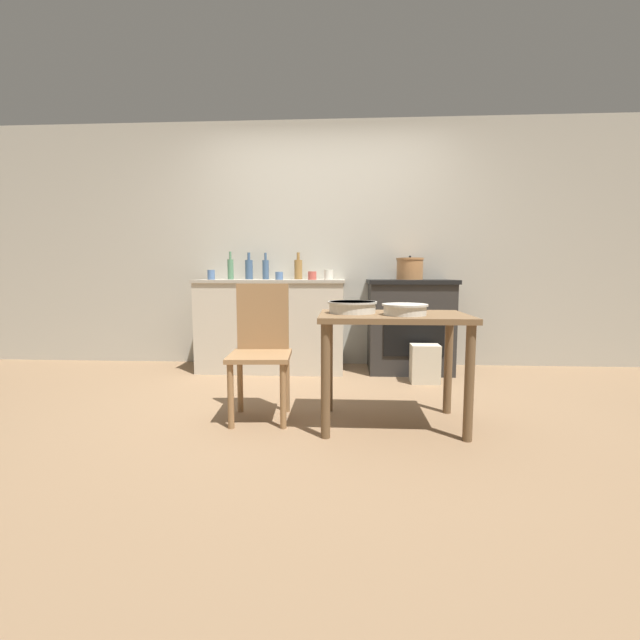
# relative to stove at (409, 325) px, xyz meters

# --- Properties ---
(ground_plane) EXTENTS (14.00, 14.00, 0.00)m
(ground_plane) POSITION_rel_stove_xyz_m (-0.85, -1.26, -0.46)
(ground_plane) COLOR #896B4C
(wall_back) EXTENTS (8.00, 0.07, 2.55)m
(wall_back) POSITION_rel_stove_xyz_m (-0.85, 0.32, 0.82)
(wall_back) COLOR #B2AD9E
(wall_back) RESTS_ON ground_plane
(counter_cabinet) EXTENTS (1.47, 0.63, 0.91)m
(counter_cabinet) POSITION_rel_stove_xyz_m (-1.38, -0.01, -0.00)
(counter_cabinet) COLOR beige
(counter_cabinet) RESTS_ON ground_plane
(stove) EXTENTS (0.84, 0.62, 0.91)m
(stove) POSITION_rel_stove_xyz_m (0.00, 0.00, 0.00)
(stove) COLOR #2D2B28
(stove) RESTS_ON ground_plane
(work_table) EXTENTS (0.93, 0.60, 0.72)m
(work_table) POSITION_rel_stove_xyz_m (-0.34, -1.56, 0.14)
(work_table) COLOR brown
(work_table) RESTS_ON ground_plane
(chair) EXTENTS (0.43, 0.43, 0.91)m
(chair) POSITION_rel_stove_xyz_m (-1.21, -1.45, 0.02)
(chair) COLOR #997047
(chair) RESTS_ON ground_plane
(flour_sack) EXTENTS (0.25, 0.18, 0.35)m
(flour_sack) POSITION_rel_stove_xyz_m (0.07, -0.48, -0.29)
(flour_sack) COLOR beige
(flour_sack) RESTS_ON ground_plane
(stock_pot) EXTENTS (0.27, 0.27, 0.24)m
(stock_pot) POSITION_rel_stove_xyz_m (0.00, 0.08, 0.56)
(stock_pot) COLOR #B77A47
(stock_pot) RESTS_ON stove
(mixing_bowl_large) EXTENTS (0.28, 0.28, 0.07)m
(mixing_bowl_large) POSITION_rel_stove_xyz_m (-0.28, -1.65, 0.30)
(mixing_bowl_large) COLOR silver
(mixing_bowl_large) RESTS_ON work_table
(mixing_bowl_small) EXTENTS (0.32, 0.32, 0.07)m
(mixing_bowl_small) POSITION_rel_stove_xyz_m (-0.60, -1.53, 0.31)
(mixing_bowl_small) COLOR silver
(mixing_bowl_small) RESTS_ON work_table
(bottle_far_left) EXTENTS (0.06, 0.06, 0.28)m
(bottle_far_left) POSITION_rel_stove_xyz_m (-1.81, 0.03, 0.56)
(bottle_far_left) COLOR #517F5B
(bottle_far_left) RESTS_ON counter_cabinet
(bottle_left) EXTENTS (0.07, 0.07, 0.27)m
(bottle_left) POSITION_rel_stove_xyz_m (-1.47, 0.15, 0.56)
(bottle_left) COLOR #3D5675
(bottle_left) RESTS_ON counter_cabinet
(bottle_mid_left) EXTENTS (0.08, 0.08, 0.28)m
(bottle_mid_left) POSITION_rel_stove_xyz_m (-1.13, 0.16, 0.56)
(bottle_mid_left) COLOR olive
(bottle_mid_left) RESTS_ON counter_cabinet
(bottle_center_left) EXTENTS (0.08, 0.08, 0.28)m
(bottle_center_left) POSITION_rel_stove_xyz_m (-1.64, 0.13, 0.56)
(bottle_center_left) COLOR #3D5675
(bottle_center_left) RESTS_ON counter_cabinet
(cup_center) EXTENTS (0.08, 0.08, 0.08)m
(cup_center) POSITION_rel_stove_xyz_m (-0.96, -0.14, 0.50)
(cup_center) COLOR #B74C42
(cup_center) RESTS_ON counter_cabinet
(cup_center_right) EXTENTS (0.07, 0.07, 0.08)m
(cup_center_right) POSITION_rel_stove_xyz_m (-1.29, -0.11, 0.49)
(cup_center_right) COLOR #4C6B99
(cup_center_right) RESTS_ON counter_cabinet
(cup_mid_right) EXTENTS (0.08, 0.08, 0.10)m
(cup_mid_right) POSITION_rel_stove_xyz_m (-0.80, -0.15, 0.50)
(cup_mid_right) COLOR silver
(cup_mid_right) RESTS_ON counter_cabinet
(cup_right) EXTENTS (0.07, 0.07, 0.10)m
(cup_right) POSITION_rel_stove_xyz_m (-1.97, -0.10, 0.50)
(cup_right) COLOR #4C6B99
(cup_right) RESTS_ON counter_cabinet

